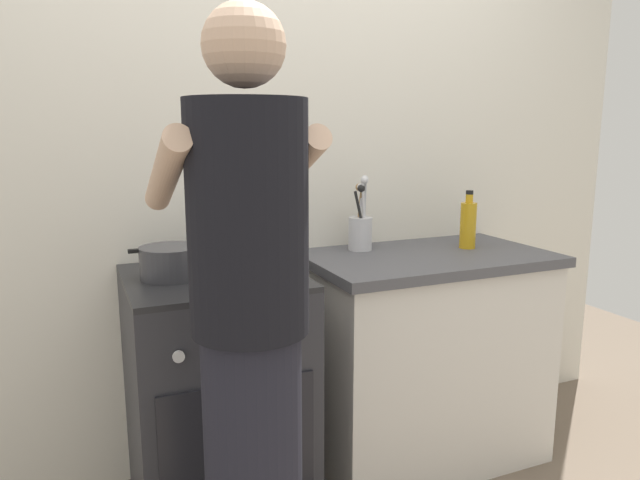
% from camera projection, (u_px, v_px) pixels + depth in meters
% --- Properties ---
extents(back_wall, '(3.20, 0.10, 2.50)m').
position_uv_depth(back_wall, '(317.00, 165.00, 2.52)').
color(back_wall, silver).
rests_on(back_wall, ground).
extents(countertop, '(1.00, 0.60, 0.90)m').
position_uv_depth(countertop, '(425.00, 356.00, 2.49)').
color(countertop, silver).
rests_on(countertop, ground).
extents(stove_range, '(0.60, 0.62, 0.90)m').
position_uv_depth(stove_range, '(217.00, 394.00, 2.14)').
color(stove_range, '#2D2D33').
rests_on(stove_range, ground).
extents(pot, '(0.28, 0.21, 0.11)m').
position_uv_depth(pot, '(171.00, 262.00, 2.01)').
color(pot, '#38383D').
rests_on(pot, stove_range).
extents(mixing_bowl, '(0.27, 0.27, 0.09)m').
position_uv_depth(mixing_bowl, '(249.00, 257.00, 2.12)').
color(mixing_bowl, '#B7B7BC').
rests_on(mixing_bowl, stove_range).
extents(utensil_crock, '(0.10, 0.10, 0.32)m').
position_uv_depth(utensil_crock, '(361.00, 227.00, 2.46)').
color(utensil_crock, silver).
rests_on(utensil_crock, countertop).
extents(oil_bottle, '(0.07, 0.07, 0.25)m').
position_uv_depth(oil_bottle, '(468.00, 224.00, 2.50)').
color(oil_bottle, gold).
rests_on(oil_bottle, countertop).
extents(person, '(0.41, 0.50, 1.70)m').
position_uv_depth(person, '(250.00, 345.00, 1.51)').
color(person, black).
rests_on(person, ground).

